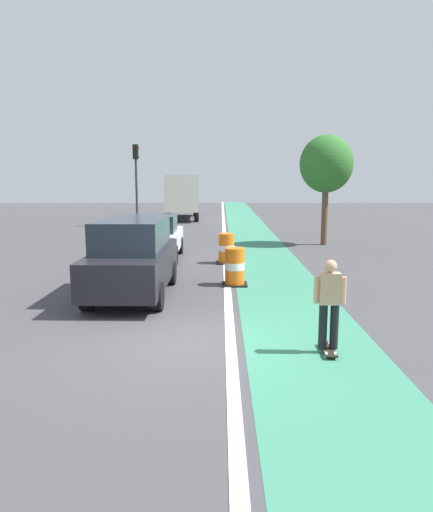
# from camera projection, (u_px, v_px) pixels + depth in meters

# --- Properties ---
(ground_plane) EXTENTS (100.00, 100.00, 0.00)m
(ground_plane) POSITION_uv_depth(u_px,v_px,m) (183.00, 343.00, 9.19)
(ground_plane) COLOR #424244
(bike_lane_strip) EXTENTS (2.50, 80.00, 0.01)m
(bike_lane_strip) POSITION_uv_depth(u_px,v_px,m) (260.00, 249.00, 21.01)
(bike_lane_strip) COLOR #387F60
(bike_lane_strip) RESTS_ON ground
(lane_divider_stripe) EXTENTS (0.20, 80.00, 0.01)m
(lane_divider_stripe) POSITION_uv_depth(u_px,v_px,m) (225.00, 249.00, 21.03)
(lane_divider_stripe) COLOR silver
(lane_divider_stripe) RESTS_ON ground
(skateboarder_on_lane) EXTENTS (0.57, 0.81, 1.69)m
(skateboarder_on_lane) POSITION_uv_depth(u_px,v_px,m) (329.00, 303.00, 8.55)
(skateboarder_on_lane) COLOR black
(skateboarder_on_lane) RESTS_ON ground
(parked_suv_nearest) EXTENTS (1.96, 4.62, 2.04)m
(parked_suv_nearest) POSITION_uv_depth(u_px,v_px,m) (133.00, 257.00, 12.69)
(parked_suv_nearest) COLOR black
(parked_suv_nearest) RESTS_ON ground
(parked_sedan_second) EXTENTS (1.93, 4.11, 1.70)m
(parked_sedan_second) POSITION_uv_depth(u_px,v_px,m) (155.00, 237.00, 18.50)
(parked_sedan_second) COLOR silver
(parked_sedan_second) RESTS_ON ground
(traffic_barrel_front) EXTENTS (0.73, 0.73, 1.09)m
(traffic_barrel_front) POSITION_uv_depth(u_px,v_px,m) (235.00, 267.00, 14.04)
(traffic_barrel_front) COLOR orange
(traffic_barrel_front) RESTS_ON ground
(traffic_barrel_mid) EXTENTS (0.73, 0.73, 1.09)m
(traffic_barrel_mid) POSITION_uv_depth(u_px,v_px,m) (226.00, 249.00, 17.61)
(traffic_barrel_mid) COLOR orange
(traffic_barrel_mid) RESTS_ON ground
(delivery_truck_down_block) EXTENTS (2.81, 7.74, 3.23)m
(delivery_truck_down_block) POSITION_uv_depth(u_px,v_px,m) (182.00, 194.00, 35.99)
(delivery_truck_down_block) COLOR silver
(delivery_truck_down_block) RESTS_ON ground
(traffic_light_corner) EXTENTS (0.41, 0.32, 5.10)m
(traffic_light_corner) POSITION_uv_depth(u_px,v_px,m) (136.00, 171.00, 30.29)
(traffic_light_corner) COLOR #2D2D2D
(traffic_light_corner) RESTS_ON ground
(street_tree_sidewalk) EXTENTS (2.40, 2.40, 5.00)m
(street_tree_sidewalk) POSITION_uv_depth(u_px,v_px,m) (326.00, 164.00, 21.94)
(street_tree_sidewalk) COLOR brown
(street_tree_sidewalk) RESTS_ON ground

